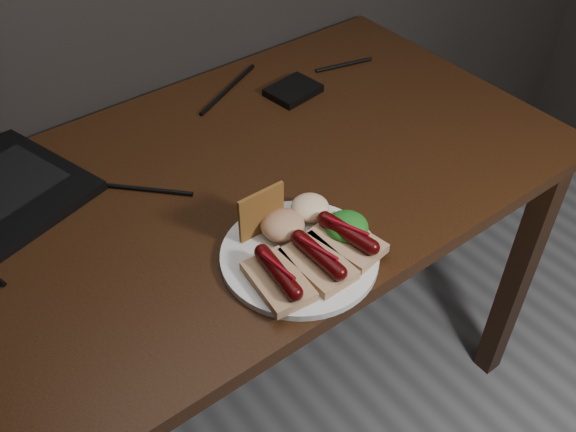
# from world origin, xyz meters

# --- Properties ---
(desk) EXTENTS (1.40, 0.70, 0.75)m
(desk) POSITION_xyz_m (0.00, 1.38, 0.66)
(desk) COLOR #351E0D
(desk) RESTS_ON ground
(hard_drive) EXTENTS (0.12, 0.10, 0.02)m
(hard_drive) POSITION_xyz_m (0.33, 1.54, 0.76)
(hard_drive) COLOR black
(hard_drive) RESTS_ON desk
(desk_cables) EXTENTS (0.96, 0.31, 0.01)m
(desk_cables) POSITION_xyz_m (0.04, 1.53, 0.75)
(desk_cables) COLOR black
(desk_cables) RESTS_ON desk
(plate) EXTENTS (0.27, 0.27, 0.01)m
(plate) POSITION_xyz_m (0.04, 1.15, 0.76)
(plate) COLOR silver
(plate) RESTS_ON desk
(bread_sausage_left) EXTENTS (0.08, 0.12, 0.04)m
(bread_sausage_left) POSITION_xyz_m (-0.02, 1.12, 0.78)
(bread_sausage_left) COLOR tan
(bread_sausage_left) RESTS_ON plate
(bread_sausage_center) EXTENTS (0.07, 0.12, 0.04)m
(bread_sausage_center) POSITION_xyz_m (0.05, 1.11, 0.78)
(bread_sausage_center) COLOR tan
(bread_sausage_center) RESTS_ON plate
(bread_sausage_right) EXTENTS (0.09, 0.12, 0.04)m
(bread_sausage_right) POSITION_xyz_m (0.11, 1.12, 0.78)
(bread_sausage_right) COLOR tan
(bread_sausage_right) RESTS_ON plate
(crispbread) EXTENTS (0.09, 0.01, 0.08)m
(crispbread) POSITION_xyz_m (0.02, 1.23, 0.80)
(crispbread) COLOR #9C682A
(crispbread) RESTS_ON plate
(salad_greens) EXTENTS (0.07, 0.07, 0.04)m
(salad_greens) POSITION_xyz_m (0.13, 1.14, 0.78)
(salad_greens) COLOR #185110
(salad_greens) RESTS_ON plate
(salsa_mound) EXTENTS (0.07, 0.07, 0.04)m
(salsa_mound) POSITION_xyz_m (0.05, 1.20, 0.78)
(salsa_mound) COLOR maroon
(salsa_mound) RESTS_ON plate
(coleslaw_mound) EXTENTS (0.06, 0.06, 0.04)m
(coleslaw_mound) POSITION_xyz_m (0.11, 1.21, 0.78)
(coleslaw_mound) COLOR white
(coleslaw_mound) RESTS_ON plate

